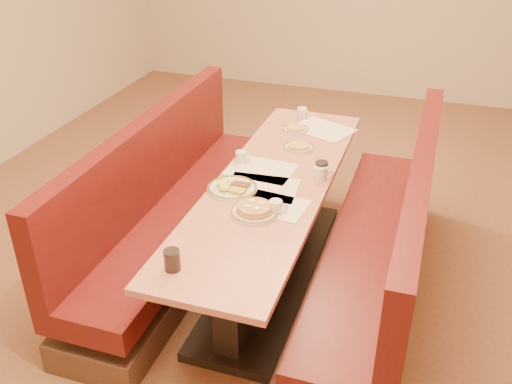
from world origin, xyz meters
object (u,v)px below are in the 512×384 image
(coffee_mug_a, at_px, (276,207))
(coffee_mug_c, at_px, (321,173))
(eggs_plate, at_px, (232,187))
(pancake_plate, at_px, (255,210))
(coffee_mug_b, at_px, (241,157))
(diner_table, at_px, (272,231))
(booth_left, at_px, (172,214))
(coffee_mug_d, at_px, (302,113))
(soda_tumbler_mid, at_px, (321,170))
(soda_tumbler_near, at_px, (172,260))
(booth_right, at_px, (383,253))

(coffee_mug_a, relative_size, coffee_mug_c, 0.85)
(eggs_plate, height_order, coffee_mug_a, coffee_mug_a)
(pancake_plate, bearing_deg, coffee_mug_b, 116.18)
(diner_table, distance_m, booth_left, 0.73)
(coffee_mug_b, distance_m, coffee_mug_c, 0.56)
(pancake_plate, distance_m, coffee_mug_a, 0.13)
(coffee_mug_d, bearing_deg, coffee_mug_b, -87.25)
(coffee_mug_c, xyz_separation_m, coffee_mug_d, (-0.37, 0.98, -0.01))
(pancake_plate, distance_m, soda_tumbler_mid, 0.61)
(coffee_mug_a, relative_size, coffee_mug_d, 0.99)
(coffee_mug_a, distance_m, coffee_mug_d, 1.48)
(diner_table, distance_m, coffee_mug_d, 1.18)
(soda_tumbler_near, bearing_deg, booth_left, 117.24)
(pancake_plate, bearing_deg, coffee_mug_a, 19.65)
(soda_tumbler_mid, bearing_deg, coffee_mug_a, -106.09)
(pancake_plate, relative_size, coffee_mug_b, 2.59)
(coffee_mug_c, bearing_deg, eggs_plate, -149.57)
(booth_left, height_order, coffee_mug_a, booth_left)
(coffee_mug_c, bearing_deg, soda_tumbler_mid, 97.38)
(booth_right, distance_m, coffee_mug_b, 1.11)
(booth_right, xyz_separation_m, soda_tumbler_near, (-0.93, -1.04, 0.44))
(coffee_mug_a, relative_size, soda_tumbler_mid, 0.95)
(booth_left, bearing_deg, pancake_plate, -28.71)
(eggs_plate, xyz_separation_m, soda_tumbler_mid, (0.49, 0.33, 0.04))
(eggs_plate, distance_m, coffee_mug_c, 0.58)
(booth_right, height_order, eggs_plate, booth_right)
(coffee_mug_d, xyz_separation_m, soda_tumbler_mid, (0.37, -0.96, 0.01))
(coffee_mug_b, xyz_separation_m, soda_tumbler_near, (0.08, -1.22, 0.01))
(coffee_mug_b, bearing_deg, diner_table, -35.13)
(coffee_mug_d, xyz_separation_m, soda_tumbler_near, (-0.11, -2.14, 0.01))
(eggs_plate, height_order, coffee_mug_b, coffee_mug_b)
(eggs_plate, bearing_deg, coffee_mug_a, -27.56)
(coffee_mug_b, distance_m, coffee_mug_d, 0.93)
(booth_left, distance_m, coffee_mug_c, 1.11)
(booth_left, relative_size, soda_tumbler_near, 22.31)
(booth_left, height_order, soda_tumbler_near, booth_left)
(coffee_mug_d, bearing_deg, eggs_plate, -80.86)
(coffee_mug_a, xyz_separation_m, coffee_mug_b, (-0.41, 0.55, 0.00))
(diner_table, distance_m, soda_tumbler_near, 1.14)
(coffee_mug_a, xyz_separation_m, soda_tumbler_mid, (0.15, 0.51, 0.01))
(booth_right, bearing_deg, diner_table, 180.00)
(pancake_plate, relative_size, coffee_mug_a, 2.62)
(eggs_plate, relative_size, soda_tumbler_near, 2.75)
(diner_table, bearing_deg, soda_tumbler_near, -100.82)
(coffee_mug_b, height_order, soda_tumbler_mid, soda_tumbler_mid)
(coffee_mug_c, distance_m, soda_tumbler_mid, 0.02)
(diner_table, height_order, coffee_mug_b, coffee_mug_b)
(pancake_plate, distance_m, coffee_mug_c, 0.59)
(diner_table, bearing_deg, soda_tumbler_mid, 26.86)
(coffee_mug_c, distance_m, coffee_mug_d, 1.05)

